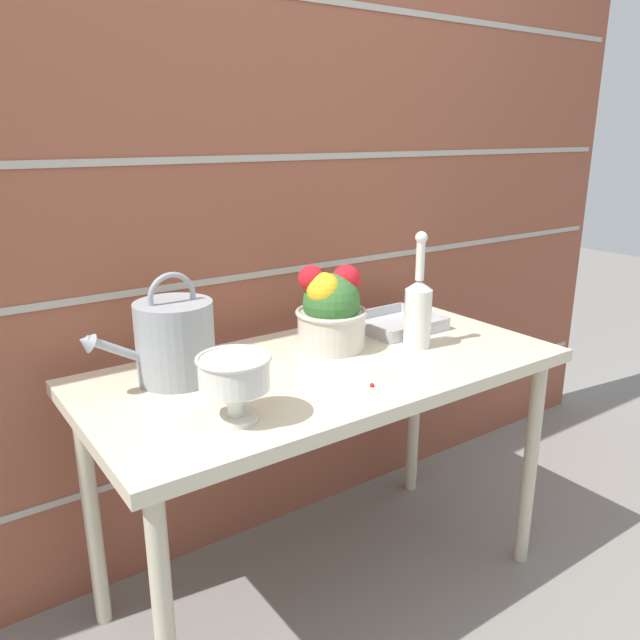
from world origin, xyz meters
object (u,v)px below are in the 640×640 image
object	(u,v)px
watering_can	(174,340)
crystal_pedestal_bowl	(234,376)
flower_planter	(331,310)
wire_tray	(396,325)
glass_decanter	(418,309)

from	to	relation	value
watering_can	crystal_pedestal_bowl	distance (m)	0.30
watering_can	crystal_pedestal_bowl	size ratio (longest dim) A/B	2.05
flower_planter	wire_tray	xyz separation A→B (m)	(0.29, 0.04, -0.11)
crystal_pedestal_bowl	glass_decanter	bearing A→B (deg)	10.82
glass_decanter	crystal_pedestal_bowl	bearing A→B (deg)	-169.18
crystal_pedestal_bowl	glass_decanter	xyz separation A→B (m)	(0.67, 0.13, 0.01)
crystal_pedestal_bowl	glass_decanter	distance (m)	0.69
glass_decanter	watering_can	bearing A→B (deg)	166.19
flower_planter	glass_decanter	bearing A→B (deg)	-32.33
watering_can	crystal_pedestal_bowl	bearing A→B (deg)	-87.17
watering_can	glass_decanter	distance (m)	0.71
crystal_pedestal_bowl	wire_tray	distance (m)	0.82
watering_can	flower_planter	xyz separation A→B (m)	(0.47, -0.03, 0.01)
watering_can	wire_tray	bearing A→B (deg)	0.42
flower_planter	glass_decanter	xyz separation A→B (m)	(0.22, -0.14, 0.00)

